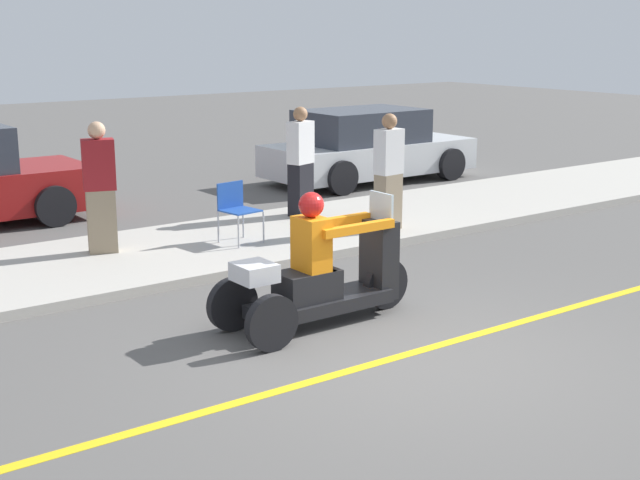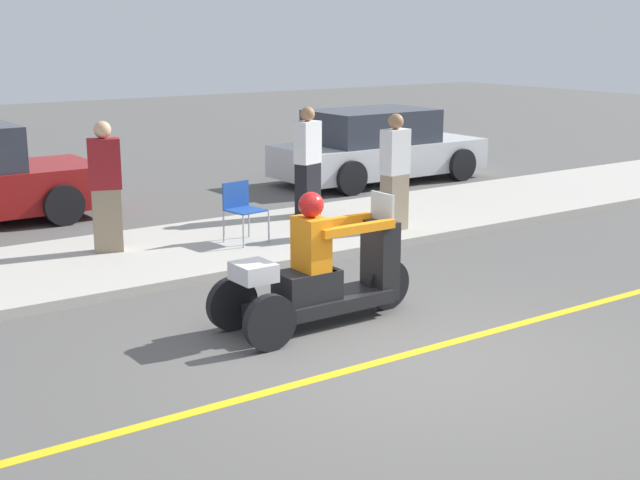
{
  "view_description": "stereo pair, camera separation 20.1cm",
  "coord_description": "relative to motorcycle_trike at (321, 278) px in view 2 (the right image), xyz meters",
  "views": [
    {
      "loc": [
        -5.31,
        -5.9,
        3.03
      ],
      "look_at": [
        -0.08,
        1.21,
        0.9
      ],
      "focal_mm": 50.0,
      "sensor_mm": 36.0,
      "label": 1
    },
    {
      "loc": [
        -5.15,
        -6.02,
        3.03
      ],
      "look_at": [
        -0.08,
        1.21,
        0.9
      ],
      "focal_mm": 50.0,
      "sensor_mm": 36.0,
      "label": 2
    }
  ],
  "objects": [
    {
      "name": "lane_stripe",
      "position": [
        -0.02,
        -1.21,
        -0.49
      ],
      "size": [
        24.0,
        0.12,
        0.01
      ],
      "color": "gold",
      "rests_on": "ground"
    },
    {
      "name": "spectator_mid_group",
      "position": [
        3.1,
        2.56,
        0.44
      ],
      "size": [
        0.43,
        0.29,
        1.69
      ],
      "color": "gray",
      "rests_on": "sidewalk_strip"
    },
    {
      "name": "motorcycle_trike",
      "position": [
        0.0,
        0.0,
        0.0
      ],
      "size": [
        2.29,
        0.82,
        1.41
      ],
      "color": "black",
      "rests_on": "ground"
    },
    {
      "name": "parked_car_lot_right",
      "position": [
        5.92,
        6.5,
        0.18
      ],
      "size": [
        4.26,
        1.98,
        1.43
      ],
      "color": "silver",
      "rests_on": "ground"
    },
    {
      "name": "spectator_far_back",
      "position": [
        -0.8,
        3.76,
        0.45
      ],
      "size": [
        0.47,
        0.36,
        1.72
      ],
      "color": "gray",
      "rests_on": "sidewalk_strip"
    },
    {
      "name": "spectator_end_of_line",
      "position": [
        2.64,
        4.12,
        0.44
      ],
      "size": [
        0.46,
        0.35,
        1.7
      ],
      "color": "black",
      "rests_on": "sidewalk_strip"
    },
    {
      "name": "ground_plane",
      "position": [
        0.06,
        -1.21,
        -0.5
      ],
      "size": [
        60.0,
        60.0,
        0.0
      ],
      "primitive_type": "plane",
      "color": "#565451"
    },
    {
      "name": "folding_chair_set_back",
      "position": [
        0.92,
        3.22,
        0.13
      ],
      "size": [
        0.52,
        0.52,
        0.82
      ],
      "color": "#A5A8AD",
      "rests_on": "sidewalk_strip"
    },
    {
      "name": "sidewalk_strip",
      "position": [
        0.06,
        3.39,
        -0.44
      ],
      "size": [
        28.0,
        2.8,
        0.12
      ],
      "color": "#B2ADA3",
      "rests_on": "ground"
    }
  ]
}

